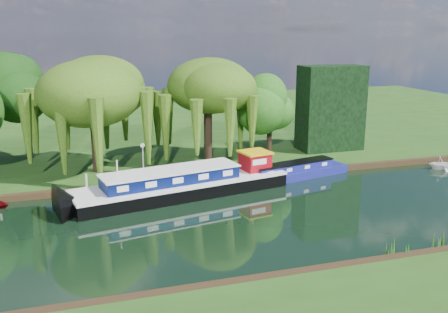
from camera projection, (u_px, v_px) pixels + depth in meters
name	position (u px, v px, depth m)	size (l,w,h in m)	color
ground	(161.00, 229.00, 30.24)	(120.00, 120.00, 0.00)	black
far_bank	(112.00, 125.00, 61.65)	(120.00, 52.00, 0.45)	#203E10
dutch_barge	(184.00, 184.00, 36.24)	(16.32, 6.56, 3.36)	black
narrowboat	(293.00, 172.00, 40.22)	(10.36, 3.95, 1.49)	navy
white_cruiser	(440.00, 169.00, 43.11)	(2.00, 2.32, 1.22)	silver
willow_left	(92.00, 93.00, 39.38)	(7.33, 7.33, 8.78)	black
willow_right	(208.00, 95.00, 42.05)	(6.64, 6.64, 8.08)	black
tree_far_mid	(24.00, 92.00, 43.66)	(5.27, 5.27, 8.63)	black
tree_far_right	(270.00, 108.00, 44.87)	(3.94, 3.94, 6.44)	black
conifer_hedge	(331.00, 108.00, 47.54)	(6.00, 3.00, 8.00)	black
lamppost	(143.00, 150.00, 39.50)	(0.36, 0.36, 2.56)	silver
mooring_posts	(134.00, 177.00, 37.64)	(19.16, 0.16, 1.00)	silver
reeds_near	(323.00, 259.00, 25.06)	(33.70, 1.50, 1.10)	#245416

